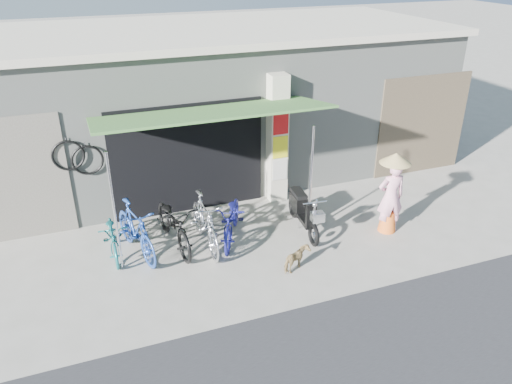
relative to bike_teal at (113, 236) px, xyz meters
name	(u,v)px	position (x,y,z in m)	size (l,w,h in m)	color
ground	(283,257)	(3.06, -1.28, -0.40)	(80.00, 80.00, 0.00)	#9B968C
bicycle_shop	(209,99)	(3.06, 3.81, 1.43)	(12.30, 5.30, 3.66)	gray
shop_pillar	(277,139)	(3.91, 1.17, 1.10)	(0.42, 0.44, 3.00)	beige
awning	(211,115)	(2.16, 0.35, 2.11)	(4.60, 1.88, 2.72)	#38652D
neighbour_right	(422,125)	(8.06, 1.31, 0.90)	(2.60, 0.06, 2.60)	brown
bike_teal	(113,236)	(0.00, 0.00, 0.00)	(0.53, 1.53, 0.80)	#166063
bike_blue	(136,230)	(0.42, -0.15, 0.14)	(0.51, 1.81, 1.09)	#204395
bike_black	(174,224)	(1.18, -0.11, 0.11)	(0.68, 1.94, 1.02)	black
bike_silver	(205,222)	(1.75, -0.35, 0.15)	(0.52, 1.84, 1.11)	#BCBDC1
bike_navy	(232,219)	(2.35, -0.27, 0.06)	(0.62, 1.77, 0.93)	navy
street_dog	(297,259)	(3.12, -1.76, -0.16)	(0.26, 0.57, 0.48)	tan
moped	(303,211)	(3.86, -0.43, 0.04)	(0.49, 1.73, 0.98)	black
nun	(391,194)	(5.55, -1.10, 0.48)	(0.64, 0.64, 1.78)	#EFA1BA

